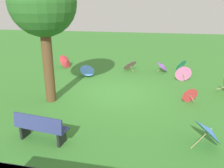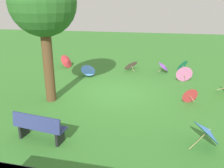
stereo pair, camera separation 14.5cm
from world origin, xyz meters
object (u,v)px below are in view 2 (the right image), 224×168
(parasol_purple_0, at_px, (164,66))
(shade_tree, at_px, (43,5))
(parasol_blue_1, at_px, (208,131))
(parasol_blue_0, at_px, (88,69))
(park_bench, at_px, (39,127))
(parasol_red_1, at_px, (189,95))
(parasol_teal_1, at_px, (182,65))
(parasol_pink_1, at_px, (184,73))
(parasol_red_2, at_px, (67,61))
(parasol_pink_0, at_px, (130,65))

(parasol_purple_0, bearing_deg, shade_tree, 45.28)
(parasol_blue_1, bearing_deg, parasol_blue_0, -48.92)
(park_bench, relative_size, parasol_red_1, 2.25)
(parasol_blue_1, height_order, parasol_teal_1, parasol_blue_1)
(parasol_pink_1, xyz_separation_m, parasol_blue_0, (4.99, 0.09, -0.01))
(parasol_blue_0, distance_m, parasol_purple_0, 4.28)
(shade_tree, bearing_deg, parasol_red_2, -77.76)
(parasol_red_1, bearing_deg, parasol_blue_1, 92.15)
(parasol_teal_1, distance_m, parasol_red_2, 6.85)
(parasol_pink_0, xyz_separation_m, parasol_blue_1, (-2.94, 7.30, 0.14))
(parasol_pink_0, bearing_deg, parasol_red_2, -1.12)
(parasol_pink_0, height_order, parasol_teal_1, parasol_pink_0)
(parasol_blue_0, height_order, parasol_teal_1, parasol_teal_1)
(parasol_teal_1, bearing_deg, parasol_red_2, 3.64)
(shade_tree, relative_size, parasol_teal_1, 5.69)
(shade_tree, distance_m, parasol_blue_0, 4.84)
(parasol_pink_1, distance_m, parasol_purple_0, 1.63)
(parasol_blue_0, xyz_separation_m, parasol_blue_1, (-5.07, 5.81, 0.10))
(park_bench, bearing_deg, shade_tree, -72.76)
(park_bench, distance_m, parasol_red_1, 6.00)
(parasol_pink_1, height_order, parasol_teal_1, parasol_pink_1)
(parasol_red_2, bearing_deg, parasol_pink_0, 178.88)
(parasol_blue_1, height_order, parasol_purple_0, parasol_blue_1)
(parasol_blue_0, bearing_deg, shade_tree, 78.26)
(parasol_pink_1, bearing_deg, parasol_blue_1, 90.73)
(parasol_pink_1, height_order, parasol_purple_0, parasol_pink_1)
(parasol_blue_0, height_order, parasol_red_1, parasol_blue_0)
(parasol_pink_0, height_order, parasol_red_1, parasol_pink_0)
(parasol_blue_1, xyz_separation_m, parasol_purple_0, (1.03, -7.22, -0.11))
(shade_tree, distance_m, parasol_blue_1, 7.08)
(parasol_pink_1, distance_m, parasol_teal_1, 1.91)
(park_bench, distance_m, parasol_purple_0, 8.63)
(parasol_blue_0, distance_m, parasol_red_2, 2.36)
(parasol_red_2, bearing_deg, parasol_blue_0, 138.51)
(parasol_pink_0, height_order, parasol_purple_0, parasol_pink_0)
(park_bench, xyz_separation_m, parasol_pink_0, (-1.90, -7.81, -0.08))
(parasol_pink_1, bearing_deg, parasol_teal_1, -92.11)
(parasol_teal_1, relative_size, parasol_red_2, 0.93)
(parasol_blue_0, bearing_deg, parasol_pink_0, -144.92)
(parasol_red_2, bearing_deg, shade_tree, 102.24)
(parasol_pink_0, height_order, parasol_red_2, parasol_red_2)
(parasol_blue_0, relative_size, parasol_teal_1, 1.20)
(parasol_purple_0, bearing_deg, parasol_red_1, 102.68)
(park_bench, height_order, shade_tree, shade_tree)
(parasol_pink_0, distance_m, parasol_red_1, 5.00)
(parasol_red_1, bearing_deg, shade_tree, 7.35)
(shade_tree, distance_m, parasol_red_2, 6.10)
(parasol_purple_0, bearing_deg, parasol_teal_1, -150.18)
(park_bench, xyz_separation_m, parasol_red_2, (1.99, -7.89, -0.06))
(park_bench, height_order, parasol_red_1, park_bench)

